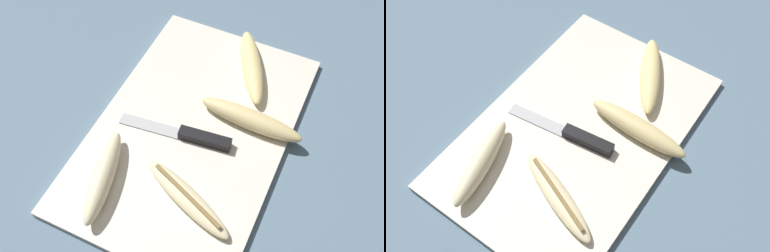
% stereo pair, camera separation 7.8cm
% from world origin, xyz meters
% --- Properties ---
extents(ground_plane, '(4.00, 4.00, 0.00)m').
position_xyz_m(ground_plane, '(0.00, 0.00, 0.00)').
color(ground_plane, slate).
extents(cutting_board, '(0.50, 0.32, 0.01)m').
position_xyz_m(cutting_board, '(0.00, 0.00, 0.01)').
color(cutting_board, silver).
rests_on(cutting_board, ground_plane).
extents(knife, '(0.04, 0.20, 0.02)m').
position_xyz_m(knife, '(-0.02, -0.01, 0.02)').
color(knife, black).
rests_on(knife, cutting_board).
extents(banana_spotted_left, '(0.05, 0.19, 0.03)m').
position_xyz_m(banana_spotted_left, '(0.05, -0.09, 0.03)').
color(banana_spotted_left, '#DBC684').
rests_on(banana_spotted_left, cutting_board).
extents(banana_pale_long, '(0.17, 0.08, 0.04)m').
position_xyz_m(banana_pale_long, '(-0.15, 0.09, 0.03)').
color(banana_pale_long, beige).
rests_on(banana_pale_long, cutting_board).
extents(banana_golden_short, '(0.18, 0.12, 0.03)m').
position_xyz_m(banana_golden_short, '(0.17, -0.05, 0.03)').
color(banana_golden_short, '#EDD689').
rests_on(banana_golden_short, cutting_board).
extents(banana_cream_curved, '(0.10, 0.18, 0.02)m').
position_xyz_m(banana_cream_curved, '(-0.13, -0.05, 0.02)').
color(banana_cream_curved, beige).
rests_on(banana_cream_curved, cutting_board).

